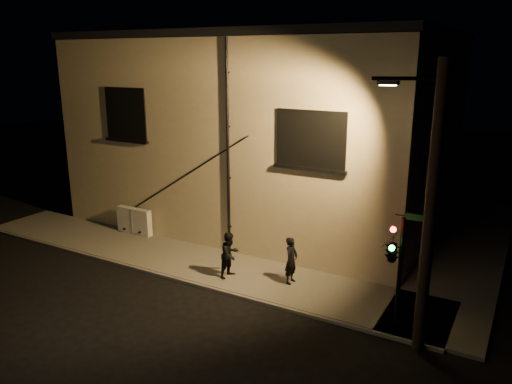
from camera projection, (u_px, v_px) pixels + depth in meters
The scene contains 8 objects.
ground at pixel (228, 294), 16.90m from camera, with size 90.00×90.00×0.00m, color black.
sidewalk at pixel (313, 255), 19.99m from camera, with size 21.00×16.00×0.12m.
building at pixel (274, 126), 24.71m from camera, with size 16.20×12.23×8.80m.
utility_cabinet at pixel (134, 221), 22.15m from camera, with size 1.78×0.30×1.17m, color silver.
pedestrian_a at pixel (291, 260), 17.24m from camera, with size 0.61×0.40×1.67m, color black.
pedestrian_b at pixel (230, 255), 17.74m from camera, with size 0.81×0.63×1.67m, color black.
traffic_signal at pixel (393, 250), 14.18m from camera, with size 1.20×2.02×3.45m.
streetlamp_pole at pixel (428, 206), 12.73m from camera, with size 2.06×1.40×7.77m.
Camera 1 is at (8.42, -12.92, 7.79)m, focal length 35.00 mm.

